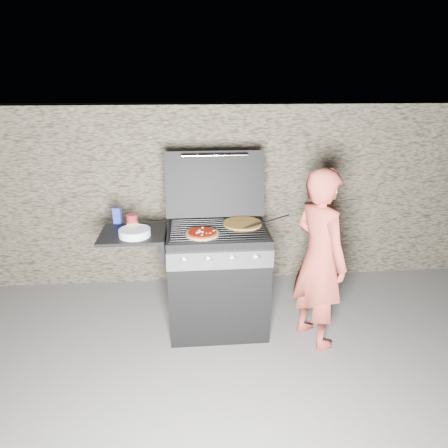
{
  "coord_description": "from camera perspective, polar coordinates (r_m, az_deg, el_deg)",
  "views": [
    {
      "loc": [
        -0.2,
        -2.95,
        2.06
      ],
      "look_at": [
        0.05,
        0.0,
        0.95
      ],
      "focal_mm": 32.0,
      "sensor_mm": 36.0,
      "label": 1
    }
  ],
  "objects": [
    {
      "name": "tongs",
      "position": [
        3.2,
        5.86,
        0.25
      ],
      "size": [
        0.42,
        0.12,
        0.09
      ],
      "primitive_type": "cylinder",
      "rotation": [
        0.0,
        1.4,
        0.24
      ],
      "color": "black",
      "rests_on": "gas_grill"
    },
    {
      "name": "stone_wall",
      "position": [
        4.17,
        -1.91,
        4.41
      ],
      "size": [
        8.0,
        0.35,
        1.8
      ],
      "primitive_type": "cube",
      "color": "#7E725C",
      "rests_on": "ground"
    },
    {
      "name": "plate_stack",
      "position": [
        3.12,
        -12.64,
        -1.2
      ],
      "size": [
        0.3,
        0.3,
        0.06
      ],
      "primitive_type": "cylinder",
      "rotation": [
        0.0,
        0.0,
        -0.28
      ],
      "color": "white",
      "rests_on": "gas_grill"
    },
    {
      "name": "gas_grill",
      "position": [
        3.36,
        -5.16,
        -8.07
      ],
      "size": [
        1.34,
        0.79,
        0.91
      ],
      "primitive_type": null,
      "color": "black",
      "rests_on": "ground"
    },
    {
      "name": "pizza_plain",
      "position": [
        3.26,
        2.67,
        0.07
      ],
      "size": [
        0.42,
        0.42,
        0.02
      ],
      "primitive_type": "cylinder",
      "rotation": [
        0.0,
        0.0,
        -0.43
      ],
      "color": "gold",
      "rests_on": "gas_grill"
    },
    {
      "name": "ground",
      "position": [
        3.61,
        -0.82,
        -14.3
      ],
      "size": [
        50.0,
        50.0,
        0.0
      ],
      "primitive_type": "plane",
      "color": "slate"
    },
    {
      "name": "person",
      "position": [
        3.19,
        13.45,
        -4.87
      ],
      "size": [
        0.53,
        0.62,
        1.45
      ],
      "primitive_type": "imported",
      "rotation": [
        0.0,
        0.0,
        1.98
      ],
      "color": "#B94537",
      "rests_on": "ground"
    },
    {
      "name": "sauce_jar",
      "position": [
        3.21,
        -12.95,
        0.18
      ],
      "size": [
        0.11,
        0.11,
        0.13
      ],
      "primitive_type": "cylinder",
      "rotation": [
        0.0,
        0.0,
        0.41
      ],
      "color": "maroon",
      "rests_on": "gas_grill"
    },
    {
      "name": "pizza_topped",
      "position": [
        3.05,
        -3.13,
        -1.31
      ],
      "size": [
        0.32,
        0.32,
        0.03
      ],
      "primitive_type": null,
      "rotation": [
        0.0,
        0.0,
        0.33
      ],
      "color": "#E09655",
      "rests_on": "gas_grill"
    },
    {
      "name": "blue_carton",
      "position": [
        3.4,
        -15.01,
        1.16
      ],
      "size": [
        0.07,
        0.05,
        0.14
      ],
      "primitive_type": "cube",
      "rotation": [
        0.0,
        0.0,
        -0.21
      ],
      "color": "#2130A4",
      "rests_on": "gas_grill"
    }
  ]
}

